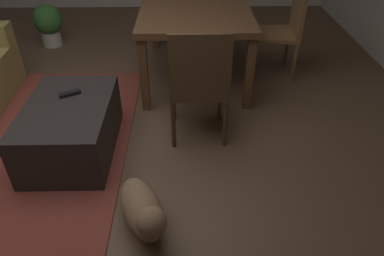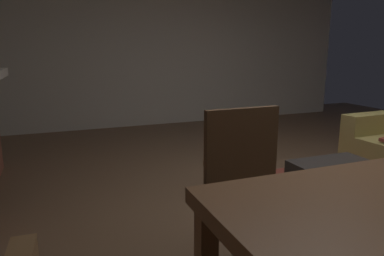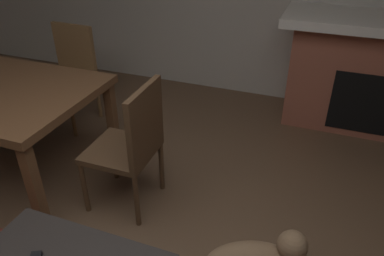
% 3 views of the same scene
% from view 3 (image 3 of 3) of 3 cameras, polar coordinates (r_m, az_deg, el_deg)
% --- Properties ---
extents(dining_chair_south, '(0.46, 0.46, 0.93)m').
position_cam_3_polar(dining_chair_south, '(3.77, -18.18, 8.53)').
color(dining_chair_south, brown).
rests_on(dining_chair_south, ground).
extents(dining_chair_west, '(0.45, 0.45, 0.93)m').
position_cam_3_polar(dining_chair_west, '(2.49, -9.14, -2.09)').
color(dining_chair_west, '#513823').
rests_on(dining_chair_west, ground).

